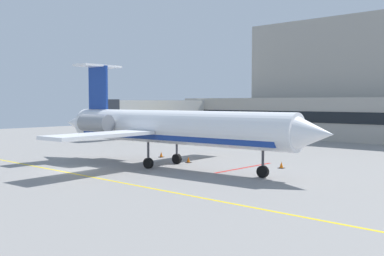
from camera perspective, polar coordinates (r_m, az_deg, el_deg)
name	(u,v)px	position (r m, az deg, el deg)	size (l,w,h in m)	color
ground	(72,171)	(38.78, -14.78, -5.25)	(120.00, 120.00, 0.11)	gray
terminal_building	(365,91)	(74.62, 20.76, 4.36)	(61.11, 15.56, 18.63)	#ADA89E
jet_bridge_east	(154,108)	(72.74, -4.78, 2.48)	(2.40, 21.12, 5.96)	silver
regional_jet	(168,127)	(39.61, -3.02, 0.10)	(28.95, 21.72, 9.23)	white
baggage_tug	(205,136)	(62.30, 1.60, -1.06)	(2.60, 3.65, 1.95)	#E5B20C
pushback_tractor	(167,133)	(69.93, -3.10, -0.59)	(2.54, 3.83, 1.91)	#E5B20C
safety_cone_alpha	(161,155)	(46.61, -3.86, -3.35)	(0.47, 0.47, 0.55)	orange
safety_cone_bravo	(188,160)	(42.43, -0.46, -4.00)	(0.47, 0.47, 0.55)	orange
safety_cone_charlie	(281,165)	(39.64, 11.07, -4.59)	(0.47, 0.47, 0.55)	orange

